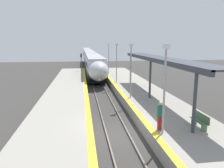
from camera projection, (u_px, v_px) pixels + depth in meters
The scene contains 14 objects.
ground_plane at pixel (117, 135), 14.32m from camera, with size 120.00×120.00×0.00m, color #383533.
rail_left at pixel (107, 135), 14.21m from camera, with size 0.08×90.00×0.15m, color slate.
rail_right at pixel (128, 134), 14.41m from camera, with size 0.08×90.00×0.15m, color slate.
train at pixel (89, 56), 67.08m from camera, with size 2.88×81.70×3.80m.
platform_right at pixel (178, 126), 14.81m from camera, with size 5.08×64.00×0.86m.
platform_left at pixel (56, 133), 13.71m from camera, with size 4.54×64.00×0.86m.
platform_bench at pixel (200, 120), 13.29m from camera, with size 0.44×1.55×0.89m.
person_waiting at pixel (160, 115), 12.90m from camera, with size 0.36×0.23×1.75m.
railway_signal at pixel (81, 62), 41.03m from camera, with size 0.28×0.28×4.06m.
lamppost_near at pixel (165, 83), 12.06m from camera, with size 0.36×0.20×5.05m.
lamppost_mid at pixel (131, 67), 20.25m from camera, with size 0.36×0.20×5.05m.
lamppost_far at pixel (117, 60), 28.43m from camera, with size 0.36×0.20×5.05m.
lamppost_farthest at pixel (109, 56), 36.62m from camera, with size 0.36×0.20×5.05m.
station_canopy at pixel (157, 60), 20.05m from camera, with size 2.02×19.37×3.83m.
Camera 1 is at (-2.22, -13.28, 5.95)m, focal length 35.00 mm.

